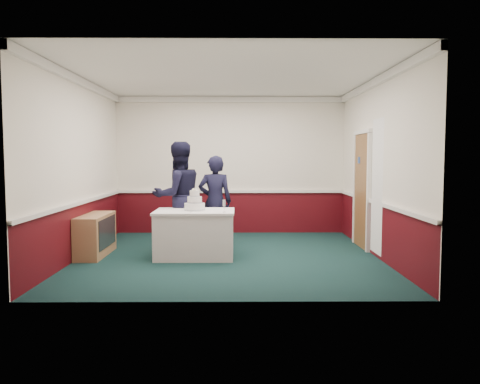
{
  "coord_description": "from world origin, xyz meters",
  "views": [
    {
      "loc": [
        0.12,
        -7.82,
        1.68
      ],
      "look_at": [
        0.19,
        -0.1,
        1.1
      ],
      "focal_mm": 35.0,
      "sensor_mm": 36.0,
      "label": 1
    }
  ],
  "objects_px": {
    "wedding_cake": "(195,204)",
    "person_woman": "(215,202)",
    "person_man": "(178,196)",
    "champagne_flute": "(224,204)",
    "cake_knife": "(192,212)",
    "sideboard": "(96,235)",
    "cake_table": "(195,233)"
  },
  "relations": [
    {
      "from": "wedding_cake",
      "to": "champagne_flute",
      "type": "distance_m",
      "value": 0.57
    },
    {
      "from": "cake_table",
      "to": "champagne_flute",
      "type": "bearing_deg",
      "value": -29.25
    },
    {
      "from": "cake_knife",
      "to": "person_woman",
      "type": "height_order",
      "value": "person_woman"
    },
    {
      "from": "person_woman",
      "to": "cake_knife",
      "type": "bearing_deg",
      "value": 71.05
    },
    {
      "from": "cake_table",
      "to": "champagne_flute",
      "type": "distance_m",
      "value": 0.78
    },
    {
      "from": "wedding_cake",
      "to": "person_woman",
      "type": "xyz_separation_m",
      "value": [
        0.3,
        0.88,
        -0.05
      ]
    },
    {
      "from": "wedding_cake",
      "to": "cake_table",
      "type": "bearing_deg",
      "value": -90.0
    },
    {
      "from": "champagne_flute",
      "to": "cake_table",
      "type": "bearing_deg",
      "value": 150.75
    },
    {
      "from": "sideboard",
      "to": "cake_knife",
      "type": "xyz_separation_m",
      "value": [
        1.68,
        -0.36,
        0.44
      ]
    },
    {
      "from": "cake_table",
      "to": "wedding_cake",
      "type": "bearing_deg",
      "value": 90.0
    },
    {
      "from": "cake_table",
      "to": "cake_knife",
      "type": "relative_size",
      "value": 6.0
    },
    {
      "from": "wedding_cake",
      "to": "cake_knife",
      "type": "distance_m",
      "value": 0.23
    },
    {
      "from": "cake_knife",
      "to": "person_woman",
      "type": "bearing_deg",
      "value": 82.71
    },
    {
      "from": "person_woman",
      "to": "person_man",
      "type": "bearing_deg",
      "value": 20.04
    },
    {
      "from": "person_man",
      "to": "champagne_flute",
      "type": "bearing_deg",
      "value": 103.03
    },
    {
      "from": "sideboard",
      "to": "champagne_flute",
      "type": "relative_size",
      "value": 5.85
    },
    {
      "from": "champagne_flute",
      "to": "person_woman",
      "type": "distance_m",
      "value": 1.18
    },
    {
      "from": "sideboard",
      "to": "cake_knife",
      "type": "height_order",
      "value": "cake_knife"
    },
    {
      "from": "cake_table",
      "to": "cake_knife",
      "type": "distance_m",
      "value": 0.44
    },
    {
      "from": "cake_table",
      "to": "sideboard",
      "type": "bearing_deg",
      "value": 174.63
    },
    {
      "from": "cake_knife",
      "to": "cake_table",
      "type": "bearing_deg",
      "value": 91.16
    },
    {
      "from": "sideboard",
      "to": "person_man",
      "type": "bearing_deg",
      "value": 18.72
    },
    {
      "from": "cake_table",
      "to": "champagne_flute",
      "type": "height_order",
      "value": "champagne_flute"
    },
    {
      "from": "wedding_cake",
      "to": "cake_knife",
      "type": "bearing_deg",
      "value": -98.53
    },
    {
      "from": "cake_knife",
      "to": "person_man",
      "type": "distance_m",
      "value": 0.9
    },
    {
      "from": "cake_table",
      "to": "person_woman",
      "type": "height_order",
      "value": "person_woman"
    },
    {
      "from": "cake_knife",
      "to": "sideboard",
      "type": "bearing_deg",
      "value": 177.57
    },
    {
      "from": "sideboard",
      "to": "person_woman",
      "type": "bearing_deg",
      "value": 19.8
    },
    {
      "from": "cake_knife",
      "to": "champagne_flute",
      "type": "distance_m",
      "value": 0.55
    },
    {
      "from": "wedding_cake",
      "to": "champagne_flute",
      "type": "bearing_deg",
      "value": -29.25
    },
    {
      "from": "wedding_cake",
      "to": "person_woman",
      "type": "relative_size",
      "value": 0.21
    },
    {
      "from": "person_woman",
      "to": "champagne_flute",
      "type": "bearing_deg",
      "value": 97.72
    }
  ]
}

